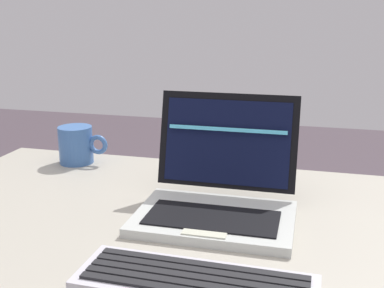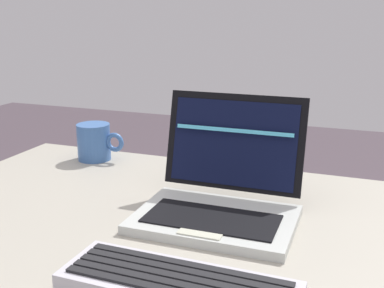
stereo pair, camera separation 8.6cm
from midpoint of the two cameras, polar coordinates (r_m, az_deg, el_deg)
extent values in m
cube|color=#A29C8E|center=(0.91, 8.24, -11.34)|extent=(1.43, 0.77, 0.03)
cylinder|color=black|center=(1.58, -13.95, -14.01)|extent=(0.06, 0.06, 0.69)
cube|color=#B7BBB5|center=(0.92, 5.44, -8.98)|extent=(0.30, 0.21, 0.02)
cube|color=black|center=(0.90, 5.20, -8.77)|extent=(0.25, 0.12, 0.00)
cube|color=beige|center=(0.85, 4.01, -10.54)|extent=(0.08, 0.03, 0.00)
cube|color=black|center=(1.00, 7.49, 0.22)|extent=(0.29, 0.06, 0.19)
cube|color=black|center=(0.99, 7.42, 0.06)|extent=(0.26, 0.05, 0.17)
cube|color=#59CCF2|center=(0.99, 7.46, 1.58)|extent=(0.25, 0.00, 0.01)
cube|color=#BBB8C3|center=(0.70, 1.98, -16.77)|extent=(0.34, 0.12, 0.03)
cube|color=black|center=(0.68, 1.47, -16.34)|extent=(0.31, 0.02, 0.00)
cube|color=black|center=(0.70, 2.00, -15.60)|extent=(0.31, 0.02, 0.00)
cube|color=black|center=(0.71, 2.50, -14.89)|extent=(0.31, 0.02, 0.00)
cube|color=black|center=(0.72, 2.98, -14.21)|extent=(0.31, 0.02, 0.00)
cylinder|color=#3B65A7|center=(1.31, -9.76, 0.23)|extent=(0.09, 0.09, 0.10)
torus|color=#3B65A7|center=(1.28, -7.28, 0.18)|extent=(0.05, 0.01, 0.05)
camera|label=1|loc=(0.04, -87.14, 0.80)|focal=44.89mm
camera|label=2|loc=(0.04, 92.86, -0.80)|focal=44.89mm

